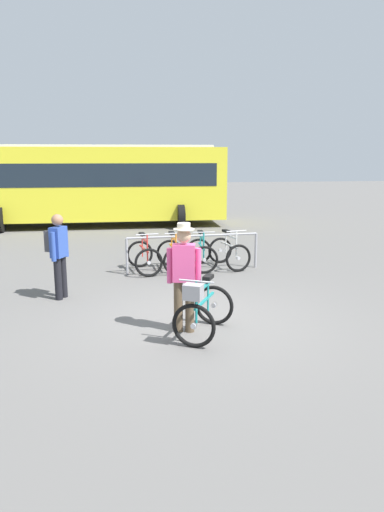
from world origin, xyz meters
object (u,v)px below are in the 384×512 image
object	(u,v)px
racked_bike_white	(229,253)
bus_distant	(93,181)
racked_bike_red	(144,257)
racked_bike_teal	(201,254)
person_with_featured_bike	(184,273)
racked_bike_orange	(173,255)
featured_bicycle	(203,309)
pedestrian_with_backpack	(58,251)

from	to	relation	value
racked_bike_white	bus_distant	world-z (taller)	bus_distant
racked_bike_red	racked_bike_teal	xyz separation A→B (m)	(1.39, 0.13, -0.00)
racked_bike_teal	person_with_featured_bike	bearing A→B (deg)	-102.74
racked_bike_teal	person_with_featured_bike	size ratio (longest dim) A/B	0.64
racked_bike_orange	featured_bicycle	size ratio (longest dim) A/B	0.92
featured_bicycle	person_with_featured_bike	xyz separation A→B (m)	(-0.25, 0.28, 0.50)
racked_bike_orange	person_with_featured_bike	world-z (taller)	person_with_featured_bike
featured_bicycle	racked_bike_teal	bearing A→B (deg)	81.15
racked_bike_red	bus_distant	world-z (taller)	bus_distant
racked_bike_teal	racked_bike_white	distance (m)	0.70
person_with_featured_bike	racked_bike_teal	bearing A→B (deg)	77.26
racked_bike_teal	featured_bicycle	distance (m)	4.50
racked_bike_red	bus_distant	xyz separation A→B (m)	(-1.60, 7.86, 1.37)
racked_bike_orange	racked_bike_teal	size ratio (longest dim) A/B	1.05
racked_bike_orange	racked_bike_white	bearing A→B (deg)	5.14
racked_bike_teal	person_with_featured_bike	distance (m)	4.31
pedestrian_with_backpack	bus_distant	size ratio (longest dim) A/B	0.16
racked_bike_orange	bus_distant	bearing A→B (deg)	106.41
pedestrian_with_backpack	bus_distant	distance (m)	9.82
featured_bicycle	racked_bike_white	bearing A→B (deg)	72.87
racked_bike_teal	racked_bike_red	bearing A→B (deg)	-174.86
person_with_featured_bike	pedestrian_with_backpack	size ratio (longest dim) A/B	1.05
featured_bicycle	bus_distant	world-z (taller)	bus_distant
racked_bike_orange	racked_bike_red	bearing A→B (deg)	-174.86
racked_bike_teal	pedestrian_with_backpack	size ratio (longest dim) A/B	0.67
person_with_featured_bike	bus_distant	xyz separation A→B (m)	(-2.05, 11.89, 0.79)
racked_bike_orange	pedestrian_with_backpack	world-z (taller)	pedestrian_with_backpack
pedestrian_with_backpack	person_with_featured_bike	bearing A→B (deg)	-44.43
racked_bike_red	person_with_featured_bike	world-z (taller)	person_with_featured_bike
racked_bike_white	featured_bicycle	world-z (taller)	same
racked_bike_teal	racked_bike_orange	bearing A→B (deg)	-174.86
racked_bike_orange	bus_distant	distance (m)	8.24
racked_bike_orange	racked_bike_teal	bearing A→B (deg)	5.14
racked_bike_red	featured_bicycle	bearing A→B (deg)	-80.78
racked_bike_teal	pedestrian_with_backpack	distance (m)	3.76
racked_bike_orange	person_with_featured_bike	size ratio (longest dim) A/B	0.67
racked_bike_red	racked_bike_white	distance (m)	2.10
racked_bike_white	pedestrian_with_backpack	world-z (taller)	pedestrian_with_backpack
racked_bike_orange	person_with_featured_bike	distance (m)	4.15
featured_bicycle	person_with_featured_bike	bearing A→B (deg)	131.20
pedestrian_with_backpack	bus_distant	world-z (taller)	bus_distant
racked_bike_red	featured_bicycle	size ratio (longest dim) A/B	0.96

